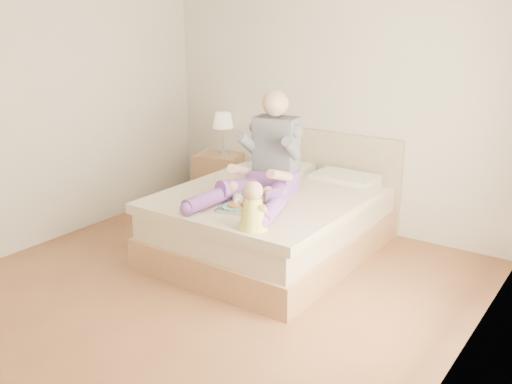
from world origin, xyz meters
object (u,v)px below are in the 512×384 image
Objects in this scene: nightstand at (220,179)px; baby at (254,209)px; adult at (266,166)px; tray at (247,207)px; bed at (276,218)px.

nightstand is 2.51m from baby.
baby reaches higher than nightstand.
adult is 2.44× the size of tray.
bed is 4.38× the size of tray.
tray is (0.08, -0.41, -0.26)m from adult.
bed reaches higher than nightstand.
nightstand is 1.59× the size of baby.
bed is 0.72m from tray.
nightstand is 2.05m from tray.
tray is at bearing -86.88° from adult.
nightstand is at bearing 120.75° from tray.
bed is at bearing 106.84° from baby.
tray is (1.43, -1.43, 0.33)m from nightstand.
tray is at bearing 126.40° from baby.
tray is (0.11, -0.63, 0.32)m from bed.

